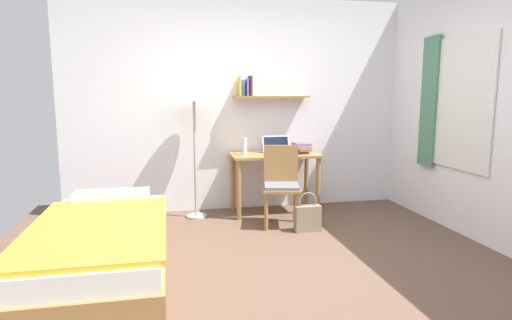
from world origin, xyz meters
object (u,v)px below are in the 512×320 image
object	(u,v)px
bed	(102,250)
desk	(275,165)
water_bottle	(244,146)
standing_lamp	(194,97)
book_stack	(302,148)
laptop	(277,149)
desk_chair	(281,182)
handbag	(308,217)

from	to	relation	value
bed	desk	size ratio (longest dim) A/B	1.83
water_bottle	desk	bearing A→B (deg)	2.34
standing_lamp	book_stack	world-z (taller)	standing_lamp
water_bottle	bed	bearing A→B (deg)	-132.08
bed	standing_lamp	distance (m)	2.13
laptop	book_stack	distance (m)	0.30
desk_chair	water_bottle	size ratio (longest dim) A/B	4.30
standing_lamp	book_stack	distance (m)	1.43
handbag	desk	bearing A→B (deg)	102.07
standing_lamp	laptop	bearing A→B (deg)	4.88
book_stack	standing_lamp	bearing A→B (deg)	-179.02
desk_chair	standing_lamp	size ratio (longest dim) A/B	0.55
desk	handbag	world-z (taller)	desk
desk	book_stack	world-z (taller)	book_stack
desk_chair	book_stack	size ratio (longest dim) A/B	3.38
standing_lamp	handbag	world-z (taller)	standing_lamp
bed	standing_lamp	size ratio (longest dim) A/B	1.21
bed	book_stack	distance (m)	2.72
desk_chair	handbag	world-z (taller)	desk_chair
desk	handbag	size ratio (longest dim) A/B	2.50
handbag	book_stack	bearing A→B (deg)	77.55
laptop	handbag	distance (m)	1.06
bed	handbag	distance (m)	2.12
bed	water_bottle	distance (m)	2.20
desk	water_bottle	xyz separation A→B (m)	(-0.38, -0.02, 0.24)
water_bottle	handbag	distance (m)	1.15
handbag	water_bottle	bearing A→B (deg)	125.51
standing_lamp	handbag	xyz separation A→B (m)	(1.12, -0.76, -1.26)
standing_lamp	book_stack	xyz separation A→B (m)	(1.29, 0.02, -0.62)
desk	desk_chair	world-z (taller)	desk_chair
laptop	book_stack	world-z (taller)	laptop
bed	desk_chair	size ratio (longest dim) A/B	2.20
desk	desk_chair	xyz separation A→B (m)	(-0.05, -0.49, -0.11)
standing_lamp	bed	bearing A→B (deg)	-118.13
bed	desk_chair	bearing A→B (deg)	32.09
desk	laptop	bearing A→B (deg)	57.24
bed	water_bottle	size ratio (longest dim) A/B	9.45
standing_lamp	desk_chair	bearing A→B (deg)	-27.53
bed	book_stack	size ratio (longest dim) A/B	7.43
laptop	book_stack	size ratio (longest dim) A/B	1.33
desk_chair	book_stack	xyz separation A→B (m)	(0.39, 0.49, 0.31)
standing_lamp	laptop	xyz separation A→B (m)	(1.00, 0.09, -0.63)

